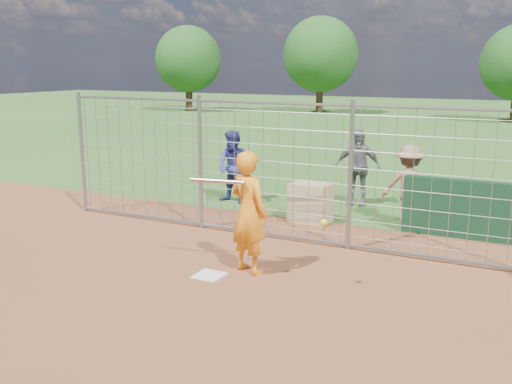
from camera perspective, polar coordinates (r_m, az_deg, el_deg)
The scene contains 11 objects.
ground at distance 9.00m, azimuth -4.02°, elevation -7.98°, with size 100.00×100.00×0.00m, color #2D591E.
infield_dirt at distance 6.82m, azimuth -17.36°, elevation -15.55°, with size 18.00×18.00×0.00m, color brown.
home_plate at distance 8.84m, azimuth -4.68°, elevation -8.32°, with size 0.43×0.43×0.02m, color silver.
dugout_wall at distance 11.20m, azimuth 21.06°, elevation -1.74°, with size 2.60×0.20×1.10m, color #11381E.
batter at distance 8.70m, azimuth -0.73°, elevation -2.06°, with size 0.70×0.46×1.91m, color orange.
bystander_a at distance 13.24m, azimuth -2.23°, elevation 2.51°, with size 0.82×0.64×1.69m, color navy.
bystander_b at distance 13.23m, azimuth 10.12°, elevation 2.47°, with size 1.03×0.43×1.76m, color #5E5D63.
bystander_c at distance 11.81m, azimuth 15.05°, elevation 0.67°, with size 1.04×0.60×1.62m, color #8D644D.
equipment_bin at distance 11.73m, azimuth 5.47°, elevation -1.07°, with size 0.80×0.55×0.80m, color tan.
equipment_in_play at distance 8.39m, azimuth -1.43°, elevation 0.16°, with size 2.18×0.20×0.52m.
backstop_fence at distance 10.38m, azimuth 1.47°, elevation 2.04°, with size 9.08×0.08×2.60m.
Camera 1 is at (4.30, -7.25, 3.15)m, focal length 40.00 mm.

